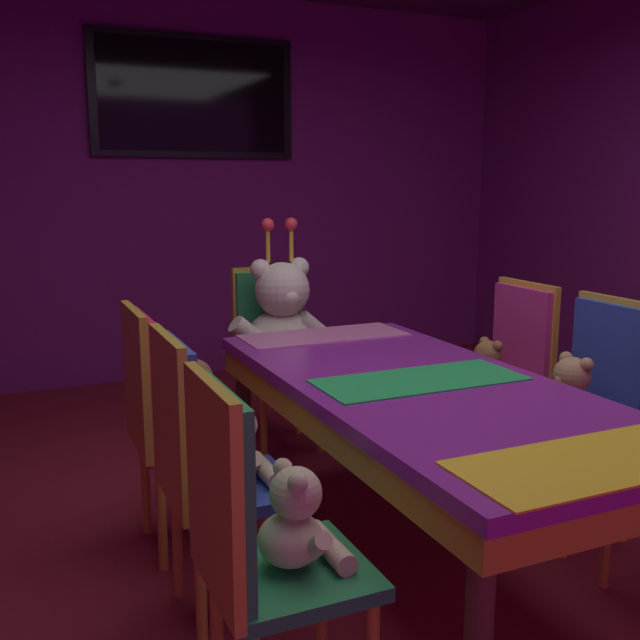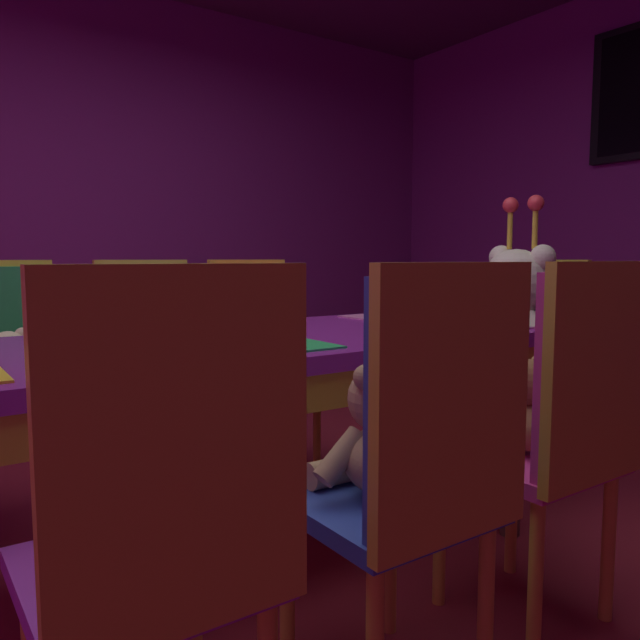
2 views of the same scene
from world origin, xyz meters
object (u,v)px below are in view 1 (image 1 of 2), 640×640
Objects in this scene: wall_tv at (194,96)px; throne_chair at (273,337)px; teddy_left_0 at (297,523)px; chair_right_2 at (511,363)px; teddy_left_1 at (238,449)px; chair_right_1 at (597,391)px; teddy_right_1 at (570,397)px; king_teddy_bear at (283,321)px; teddy_left_2 at (195,402)px; chair_left_2 at (158,406)px; chair_left_0 at (245,527)px; chair_left_1 at (195,450)px; teddy_right_2 at (487,371)px; banquet_table at (419,404)px.

throne_chair is at bearing -90.00° from wall_tv.
chair_right_2 is at bearing 34.86° from teddy_left_0.
chair_right_1 is at bearing -0.72° from teddy_left_1.
teddy_left_0 is at bearing 21.15° from teddy_right_1.
wall_tv reaches higher than chair_right_1.
king_teddy_bear reaches higher than throne_chair.
teddy_right_1 is 3.51m from wall_tv.
throne_chair is (-0.84, 1.02, 0.00)m from chair_right_2.
teddy_left_1 is at bearing 88.07° from teddy_left_0.
wall_tv reaches higher than teddy_left_0.
teddy_right_1 is at bearing -21.12° from teddy_left_2.
teddy_right_1 is (-0.15, 0.00, -0.01)m from chair_right_1.
teddy_right_1 is at bearing 24.74° from throne_chair.
throne_chair is at bearing 49.93° from chair_left_2.
chair_left_0 is at bearing -97.99° from teddy_left_2.
chair_right_2 is at bearing 32.51° from chair_left_0.
chair_left_1 is 1.60m from king_teddy_bear.
chair_left_1 is at bearing -180.00° from teddy_left_1.
chair_right_1 and chair_right_2 have the same top height.
teddy_right_2 is at bearing 39.12° from king_teddy_bear.
teddy_right_1 is 0.33× the size of throne_chair.
teddy_left_1 is 0.37× the size of king_teddy_bear.
chair_left_2 is 1.54m from teddy_right_2.
teddy_left_0 is 0.37× the size of king_teddy_bear.
teddy_left_1 is at bearing -102.53° from wall_tv.
banquet_table is at bearing -37.98° from teddy_left_2.
banquet_table is 0.87m from teddy_right_2.
banquet_table is 6.82× the size of teddy_left_1.
teddy_left_0 is at bearing -18.63° from throne_chair.
chair_right_2 is (1.68, -0.02, 0.00)m from chair_left_2.
banquet_table is 0.90m from teddy_left_0.
teddy_right_1 is at bearing -0.05° from banquet_table.
teddy_left_0 is (-0.71, -0.55, -0.07)m from banquet_table.
teddy_left_2 is 1.09m from king_teddy_bear.
teddy_left_1 is at bearing 18.39° from chair_right_2.
chair_left_2 is at bearing 106.50° from teddy_left_1.
chair_left_1 reaches higher than teddy_right_2.
chair_left_0 reaches higher than teddy_right_2.
chair_left_0 reaches higher than teddy_left_2.
chair_left_1 is 1.23× the size of king_teddy_bear.
chair_left_1 is (-0.83, 0.02, -0.05)m from banquet_table.
throne_chair is at bearing 180.00° from king_teddy_bear.
chair_left_2 is 1.65m from teddy_right_1.
chair_right_1 is at bearing 92.19° from chair_right_2.
teddy_right_2 is at bearing -0.74° from teddy_left_2.
king_teddy_bear is at bearing -90.00° from wall_tv.
chair_left_1 reaches higher than banquet_table.
chair_left_2 is at bearing -108.17° from wall_tv.
chair_left_2 and chair_right_1 have the same top height.
teddy_left_2 is 0.34× the size of throne_chair.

